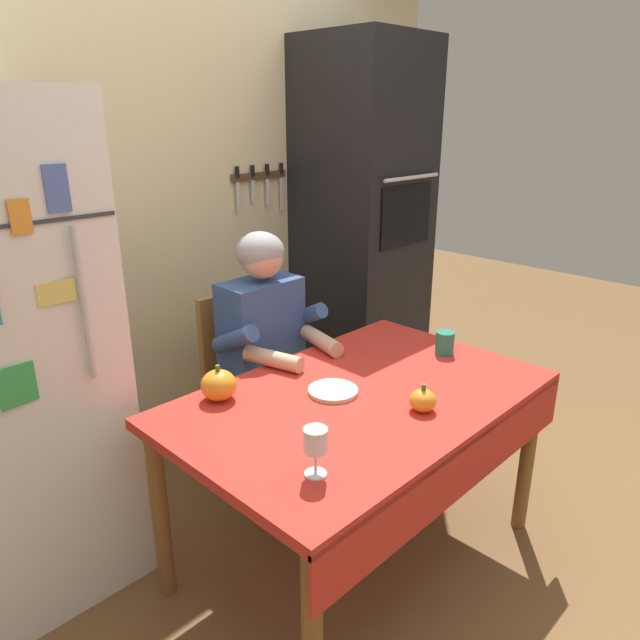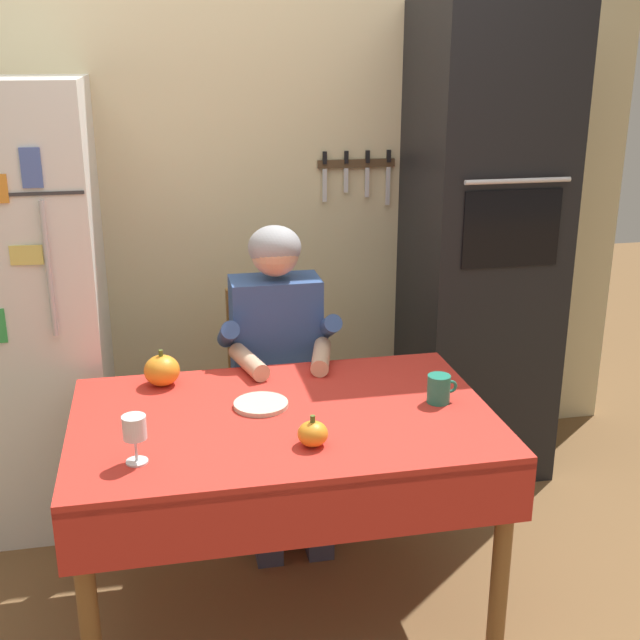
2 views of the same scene
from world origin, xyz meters
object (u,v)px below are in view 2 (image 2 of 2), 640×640
object	(u,v)px
seated_person	(279,353)
wine_glass	(134,430)
wall_oven	(481,247)
dining_table	(284,440)
chair_behind_person	(273,386)
pumpkin_large	(313,434)
coffee_mug	(439,389)
pumpkin_medium	(162,370)
serving_tray	(261,404)
refrigerator	(17,309)

from	to	relation	value
seated_person	wine_glass	size ratio (longest dim) A/B	8.29
wall_oven	dining_table	size ratio (longest dim) A/B	1.50
chair_behind_person	pumpkin_large	bearing A→B (deg)	-91.14
chair_behind_person	wine_glass	size ratio (longest dim) A/B	6.19
chair_behind_person	seated_person	xyz separation A→B (m)	(-0.00, -0.19, 0.23)
seated_person	wine_glass	distance (m)	0.99
coffee_mug	chair_behind_person	bearing A→B (deg)	120.98
chair_behind_person	coffee_mug	distance (m)	0.95
wall_oven	pumpkin_large	xyz separation A→B (m)	(-1.00, -1.14, -0.27)
chair_behind_person	wine_glass	distance (m)	1.20
pumpkin_medium	seated_person	bearing A→B (deg)	27.79
wall_oven	chair_behind_person	world-z (taller)	wall_oven
wall_oven	seated_person	distance (m)	1.07
serving_tray	pumpkin_large	bearing A→B (deg)	-69.29
dining_table	wine_glass	size ratio (longest dim) A/B	9.32
serving_tray	pumpkin_medium	bearing A→B (deg)	141.41
refrigerator	serving_tray	distance (m)	1.19
coffee_mug	wall_oven	bearing A→B (deg)	60.87
coffee_mug	seated_person	bearing A→B (deg)	128.39
refrigerator	wine_glass	distance (m)	1.20
wall_oven	wine_glass	distance (m)	1.92
wall_oven	seated_person	world-z (taller)	wall_oven
refrigerator	pumpkin_medium	size ratio (longest dim) A/B	13.39
dining_table	seated_person	distance (m)	0.61
refrigerator	dining_table	bearing A→B (deg)	-42.91
dining_table	pumpkin_medium	bearing A→B (deg)	137.26
wine_glass	dining_table	bearing A→B (deg)	24.58
wine_glass	serving_tray	distance (m)	0.53
chair_behind_person	seated_person	size ratio (longest dim) A/B	0.75
dining_table	pumpkin_large	xyz separation A→B (m)	(0.05, -0.21, 0.12)
refrigerator	wall_oven	bearing A→B (deg)	1.14
seated_person	pumpkin_large	xyz separation A→B (m)	(-0.02, -0.82, 0.04)
wall_oven	wine_glass	world-z (taller)	wall_oven
refrigerator	wall_oven	world-z (taller)	wall_oven
refrigerator	dining_table	xyz separation A→B (m)	(0.95, -0.88, -0.24)
dining_table	coffee_mug	size ratio (longest dim) A/B	13.09
refrigerator	pumpkin_large	distance (m)	1.49
chair_behind_person	pumpkin_medium	xyz separation A→B (m)	(-0.46, -0.43, 0.29)
refrigerator	pumpkin_large	bearing A→B (deg)	-47.53
coffee_mug	serving_tray	size ratio (longest dim) A/B	0.57
chair_behind_person	wall_oven	bearing A→B (deg)	7.60
wall_oven	coffee_mug	world-z (taller)	wall_oven
wall_oven	seated_person	size ratio (longest dim) A/B	1.69
coffee_mug	serving_tray	bearing A→B (deg)	171.84
chair_behind_person	seated_person	distance (m)	0.29
refrigerator	chair_behind_person	distance (m)	1.10
wall_oven	pumpkin_medium	bearing A→B (deg)	-158.61
refrigerator	pumpkin_medium	world-z (taller)	refrigerator
pumpkin_large	pumpkin_medium	world-z (taller)	pumpkin_medium
refrigerator	dining_table	world-z (taller)	refrigerator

